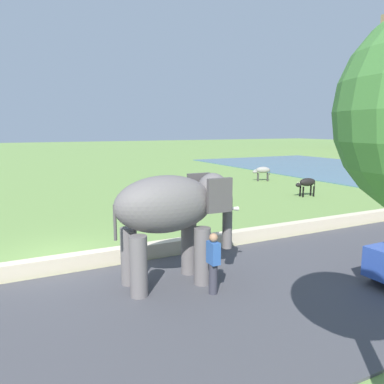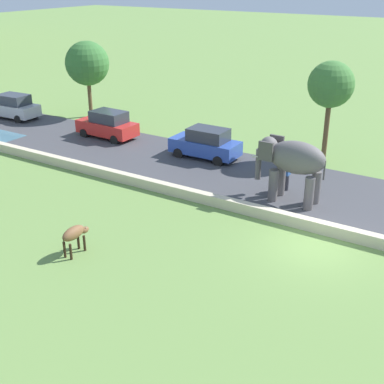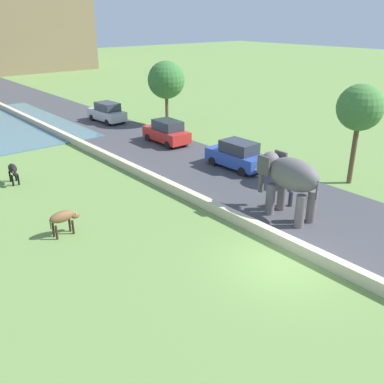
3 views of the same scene
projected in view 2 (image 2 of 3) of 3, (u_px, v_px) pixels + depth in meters
name	position (u px, v px, depth m)	size (l,w,h in m)	color
ground_plane	(315.00, 246.00, 20.45)	(220.00, 220.00, 0.00)	#6B8E47
road_surface	(49.00, 135.00, 34.09)	(7.00, 120.00, 0.06)	#424247
barrier_wall	(25.00, 153.00, 30.07)	(0.40, 110.00, 0.50)	beige
elephant	(292.00, 161.00, 23.54)	(1.44, 3.47, 2.99)	#605B5B
person_beside_elephant	(287.00, 175.00, 25.15)	(0.36, 0.22, 1.63)	#33333D
car_silver	(13.00, 107.00, 37.52)	(1.95, 4.08, 1.80)	#B7B7BC
car_red	(108.00, 125.00, 33.14)	(1.88, 4.04, 1.80)	red
car_blue	(206.00, 143.00, 29.57)	(1.83, 4.02, 1.80)	#2D4CA8
cow_brown	(74.00, 234.00, 19.57)	(1.39, 0.48, 1.15)	brown
tree_near	(87.00, 64.00, 36.92)	(3.13, 3.13, 5.46)	brown
tree_mid	(331.00, 85.00, 27.88)	(2.52, 2.52, 5.61)	brown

